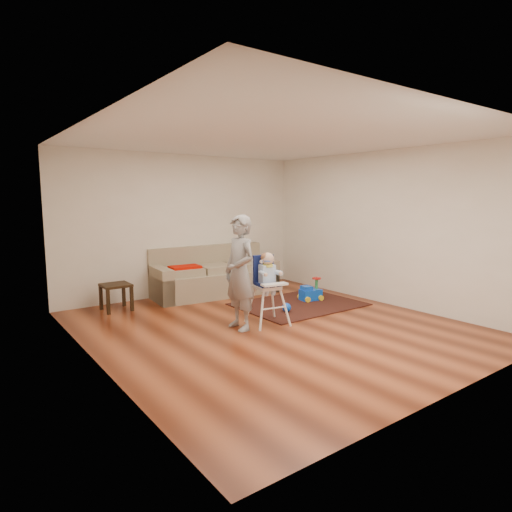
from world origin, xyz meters
TOP-DOWN VIEW (x-y plane):
  - ground at (0.00, 0.00)m, footprint 5.50×5.50m
  - room_envelope at (0.00, 0.53)m, footprint 5.04×5.52m
  - sofa at (0.38, 2.30)m, footprint 2.49×1.20m
  - side_table at (-1.55, 2.26)m, footprint 0.45×0.45m
  - area_rug at (1.17, 0.72)m, footprint 2.09×1.57m
  - ride_on_toy at (1.54, 0.81)m, footprint 0.42×0.33m
  - toy_ball at (0.64, 0.43)m, footprint 0.15×0.15m
  - high_chair at (0.01, 0.12)m, footprint 0.59×0.59m
  - adult at (-0.45, 0.18)m, footprint 0.39×0.60m

SIDE VIEW (x-z plane):
  - ground at x=0.00m, z-range 0.00..0.00m
  - area_rug at x=1.17m, z-range 0.00..0.02m
  - toy_ball at x=0.64m, z-range 0.02..0.17m
  - ride_on_toy at x=1.54m, z-range 0.02..0.43m
  - side_table at x=-1.55m, z-range 0.00..0.45m
  - sofa at x=0.38m, z-range 0.00..0.93m
  - high_chair at x=0.01m, z-range -0.02..1.07m
  - adult at x=-0.45m, z-range 0.00..1.64m
  - room_envelope at x=0.00m, z-range 0.52..3.24m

